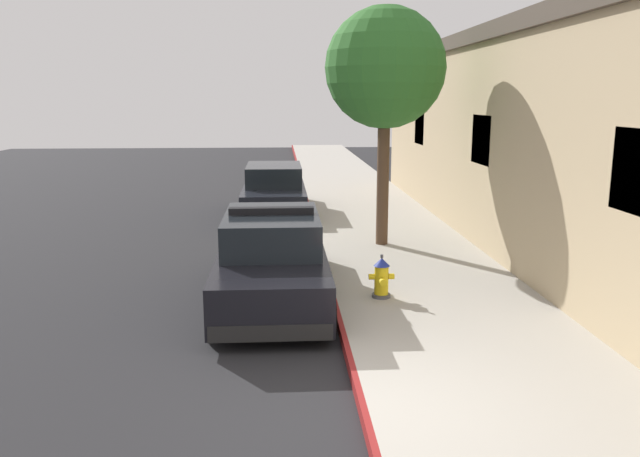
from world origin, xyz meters
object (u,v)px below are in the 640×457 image
object	(u,v)px
police_cruiser	(272,260)
parked_car_silver_ahead	(274,192)
fire_hydrant	(382,278)
street_tree	(385,69)

from	to	relation	value
police_cruiser	parked_car_silver_ahead	bearing A→B (deg)	90.22
police_cruiser	fire_hydrant	distance (m)	1.95
parked_car_silver_ahead	street_tree	size ratio (longest dim) A/B	0.90
fire_hydrant	parked_car_silver_ahead	bearing A→B (deg)	102.36
police_cruiser	parked_car_silver_ahead	distance (m)	8.27
parked_car_silver_ahead	police_cruiser	bearing A→B (deg)	-89.78
fire_hydrant	street_tree	world-z (taller)	street_tree
parked_car_silver_ahead	fire_hydrant	world-z (taller)	parked_car_silver_ahead
fire_hydrant	police_cruiser	bearing A→B (deg)	166.36
fire_hydrant	street_tree	distance (m)	5.51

